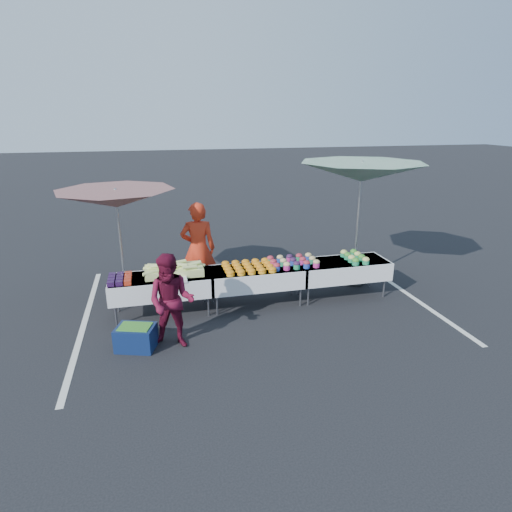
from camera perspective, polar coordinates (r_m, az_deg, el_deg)
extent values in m
plane|color=black|center=(8.52, 0.00, -6.40)|extent=(80.00, 80.00, 0.00)
cube|color=silver|center=(8.42, -21.88, -8.11)|extent=(0.10, 5.00, 0.00)
cube|color=silver|center=(9.73, 18.68, -4.17)|extent=(0.10, 5.00, 0.00)
cube|color=white|center=(8.03, -12.59, -2.80)|extent=(1.80, 0.75, 0.04)
cube|color=white|center=(8.09, -12.51, -3.85)|extent=(1.86, 0.81, 0.36)
cylinder|color=slate|center=(8.00, -18.17, -7.55)|extent=(0.04, 0.04, 0.39)
cylinder|color=slate|center=(8.54, -17.93, -5.86)|extent=(0.04, 0.04, 0.39)
cylinder|color=slate|center=(8.01, -6.35, -6.65)|extent=(0.04, 0.04, 0.39)
cylinder|color=slate|center=(8.55, -6.89, -5.02)|extent=(0.04, 0.04, 0.39)
cube|color=white|center=(8.24, 0.00, -1.78)|extent=(1.80, 0.75, 0.04)
cube|color=white|center=(8.30, 0.00, -2.82)|extent=(1.86, 0.81, 0.36)
cylinder|color=slate|center=(8.03, -5.22, -6.55)|extent=(0.04, 0.04, 0.39)
cylinder|color=slate|center=(8.57, -5.83, -4.93)|extent=(0.04, 0.04, 0.39)
cylinder|color=slate|center=(8.40, 5.95, -5.41)|extent=(0.04, 0.04, 0.39)
cylinder|color=slate|center=(8.91, 4.68, -3.94)|extent=(0.04, 0.04, 0.39)
cube|color=white|center=(8.82, 11.43, -0.79)|extent=(1.80, 0.75, 0.04)
cube|color=white|center=(8.87, 11.36, -1.76)|extent=(1.86, 0.81, 0.36)
cylinder|color=slate|center=(8.45, 6.97, -5.30)|extent=(0.04, 0.04, 0.39)
cylinder|color=slate|center=(8.96, 5.65, -3.84)|extent=(0.04, 0.04, 0.39)
cylinder|color=slate|center=(9.13, 16.68, -4.13)|extent=(0.04, 0.04, 0.39)
cylinder|color=slate|center=(9.61, 14.94, -2.85)|extent=(0.04, 0.04, 0.39)
cube|color=black|center=(7.80, -18.80, -3.54)|extent=(0.12, 0.12, 0.08)
cube|color=black|center=(7.93, -18.73, -3.17)|extent=(0.12, 0.12, 0.08)
cube|color=black|center=(8.06, -18.66, -2.81)|extent=(0.12, 0.12, 0.08)
cube|color=black|center=(8.19, -18.60, -2.47)|extent=(0.12, 0.12, 0.08)
cube|color=black|center=(7.78, -17.78, -3.47)|extent=(0.12, 0.12, 0.08)
cube|color=black|center=(7.91, -17.72, -3.10)|extent=(0.12, 0.12, 0.08)
cube|color=black|center=(8.05, -17.67, -2.74)|extent=(0.12, 0.12, 0.08)
cube|color=black|center=(8.18, -17.62, -2.40)|extent=(0.12, 0.12, 0.08)
cube|color=#A82312|center=(7.77, -16.75, -3.39)|extent=(0.12, 0.12, 0.08)
cube|color=#A82312|center=(7.90, -16.71, -3.03)|extent=(0.12, 0.12, 0.08)
cube|color=#A82312|center=(8.04, -16.68, -2.67)|extent=(0.12, 0.12, 0.08)
cube|color=#A82312|center=(8.17, -16.64, -2.33)|extent=(0.12, 0.12, 0.08)
cube|color=#BDDD71|center=(8.05, -10.87, -1.94)|extent=(1.05, 0.55, 0.14)
cylinder|color=#BDDD71|center=(8.20, -8.82, -1.19)|extent=(0.27, 0.09, 0.10)
cylinder|color=#BDDD71|center=(8.05, -13.62, -1.34)|extent=(0.27, 0.14, 0.07)
cylinder|color=#BDDD71|center=(7.91, -10.07, -1.14)|extent=(0.27, 0.14, 0.09)
cylinder|color=#BDDD71|center=(8.06, -13.91, -1.76)|extent=(0.27, 0.15, 0.10)
cylinder|color=#BDDD71|center=(7.96, -12.16, -1.54)|extent=(0.27, 0.15, 0.08)
cylinder|color=#BDDD71|center=(8.05, -11.20, -1.05)|extent=(0.27, 0.10, 0.10)
cylinder|color=#BDDD71|center=(7.93, -11.16, -1.35)|extent=(0.27, 0.07, 0.08)
cylinder|color=#BDDD71|center=(7.85, -11.77, -1.95)|extent=(0.27, 0.14, 0.09)
cylinder|color=#BDDD71|center=(8.20, -12.11, -0.90)|extent=(0.27, 0.12, 0.08)
cylinder|color=#BDDD71|center=(8.15, -7.74, -1.14)|extent=(0.27, 0.16, 0.08)
cylinder|color=#BDDD71|center=(7.98, -13.14, -1.51)|extent=(0.27, 0.11, 0.07)
cylinder|color=#BDDD71|center=(7.82, -11.41, -2.32)|extent=(0.27, 0.10, 0.07)
cylinder|color=#BDDD71|center=(8.15, -10.22, -0.80)|extent=(0.27, 0.12, 0.08)
cylinder|color=#BDDD71|center=(7.81, -13.97, -2.20)|extent=(0.27, 0.15, 0.08)
cylinder|color=#BDDD71|center=(8.04, -13.36, -1.23)|extent=(0.27, 0.10, 0.08)
cylinder|color=#BDDD71|center=(7.99, -9.39, -1.39)|extent=(0.27, 0.16, 0.10)
cylinder|color=#BDDD71|center=(7.93, -12.92, -1.28)|extent=(0.27, 0.12, 0.09)
cylinder|color=#BDDD71|center=(7.80, -8.83, -1.47)|extent=(0.27, 0.09, 0.07)
cylinder|color=#BDDD71|center=(7.86, -8.37, -1.82)|extent=(0.27, 0.10, 0.09)
cylinder|color=#BDDD71|center=(7.92, -9.04, -1.81)|extent=(0.27, 0.12, 0.09)
cylinder|color=#BDDD71|center=(8.26, -10.30, -1.11)|extent=(0.27, 0.10, 0.08)
cylinder|color=#BDDD71|center=(8.02, -8.23, -1.06)|extent=(0.27, 0.14, 0.10)
cylinder|color=#BDDD71|center=(8.25, -8.81, -1.05)|extent=(0.27, 0.12, 0.07)
cube|color=white|center=(7.74, -10.32, -3.10)|extent=(0.30, 0.25, 0.05)
cylinder|color=orange|center=(7.86, -3.41, -2.48)|extent=(0.15, 0.15, 0.05)
ellipsoid|color=#CB730B|center=(7.85, -3.41, -2.21)|extent=(0.15, 0.15, 0.08)
cylinder|color=orange|center=(8.03, -3.65, -2.04)|extent=(0.15, 0.15, 0.05)
ellipsoid|color=#CB730B|center=(8.01, -3.65, -1.77)|extent=(0.15, 0.15, 0.08)
cylinder|color=orange|center=(8.19, -3.87, -1.61)|extent=(0.15, 0.15, 0.05)
ellipsoid|color=#CB730B|center=(8.18, -3.88, -1.35)|extent=(0.15, 0.15, 0.08)
cylinder|color=orange|center=(8.36, -4.09, -1.20)|extent=(0.15, 0.15, 0.05)
ellipsoid|color=#CB730B|center=(8.35, -4.10, -0.94)|extent=(0.15, 0.15, 0.08)
cylinder|color=orange|center=(7.90, -1.98, -2.36)|extent=(0.15, 0.15, 0.05)
ellipsoid|color=#CB730B|center=(7.88, -1.98, -2.09)|extent=(0.15, 0.15, 0.08)
cylinder|color=orange|center=(8.06, -2.25, -1.92)|extent=(0.15, 0.15, 0.05)
ellipsoid|color=#CB730B|center=(8.05, -2.25, -1.66)|extent=(0.15, 0.15, 0.08)
cylinder|color=orange|center=(8.23, -2.50, -1.50)|extent=(0.15, 0.15, 0.05)
ellipsoid|color=#CB730B|center=(8.21, -2.51, -1.24)|extent=(0.15, 0.15, 0.08)
cylinder|color=orange|center=(8.39, -2.75, -1.10)|extent=(0.15, 0.15, 0.05)
ellipsoid|color=#CB730B|center=(8.38, -2.75, -0.84)|extent=(0.15, 0.15, 0.08)
cylinder|color=orange|center=(7.94, -0.57, -2.24)|extent=(0.15, 0.15, 0.05)
ellipsoid|color=#CB730B|center=(7.92, -0.57, -1.97)|extent=(0.15, 0.15, 0.08)
cylinder|color=orange|center=(8.10, -0.86, -1.81)|extent=(0.15, 0.15, 0.05)
ellipsoid|color=#CB730B|center=(8.09, -0.86, -1.54)|extent=(0.15, 0.15, 0.08)
cylinder|color=orange|center=(8.27, -1.14, -1.39)|extent=(0.15, 0.15, 0.05)
ellipsoid|color=#CB730B|center=(8.25, -1.14, -1.13)|extent=(0.15, 0.15, 0.08)
cylinder|color=orange|center=(8.43, -1.41, -0.99)|extent=(0.15, 0.15, 0.05)
ellipsoid|color=#CB730B|center=(8.42, -1.41, -0.73)|extent=(0.15, 0.15, 0.08)
cylinder|color=orange|center=(7.98, 0.83, -2.12)|extent=(0.15, 0.15, 0.05)
ellipsoid|color=#CB730B|center=(7.97, 0.83, -1.85)|extent=(0.15, 0.15, 0.08)
cylinder|color=orange|center=(8.15, 0.51, -1.69)|extent=(0.15, 0.15, 0.05)
ellipsoid|color=#CB730B|center=(8.13, 0.51, -1.43)|extent=(0.15, 0.15, 0.08)
cylinder|color=orange|center=(8.31, 0.20, -1.28)|extent=(0.15, 0.15, 0.05)
ellipsoid|color=#CB730B|center=(8.30, 0.20, -1.02)|extent=(0.15, 0.15, 0.08)
cylinder|color=orange|center=(8.47, -0.09, -0.88)|extent=(0.15, 0.15, 0.05)
ellipsoid|color=#CB730B|center=(8.46, -0.09, -0.63)|extent=(0.15, 0.15, 0.08)
cylinder|color=orange|center=(8.03, 2.21, -2.00)|extent=(0.15, 0.15, 0.05)
ellipsoid|color=#CB730B|center=(8.02, 2.21, -1.73)|extent=(0.15, 0.15, 0.08)
cylinder|color=orange|center=(8.19, 1.87, -1.58)|extent=(0.15, 0.15, 0.05)
ellipsoid|color=#CB730B|center=(8.18, 1.87, -1.31)|extent=(0.15, 0.15, 0.08)
cylinder|color=orange|center=(8.36, 1.53, -1.17)|extent=(0.15, 0.15, 0.05)
ellipsoid|color=#CB730B|center=(8.34, 1.54, -0.91)|extent=(0.15, 0.15, 0.08)
cylinder|color=orange|center=(8.52, 1.21, -0.78)|extent=(0.15, 0.15, 0.05)
ellipsoid|color=#CB730B|center=(8.51, 1.22, -0.52)|extent=(0.15, 0.15, 0.08)
cylinder|color=#233FA4|center=(8.10, 2.78, -1.63)|extent=(0.13, 0.13, 0.10)
ellipsoid|color=maroon|center=(8.08, 2.78, -1.23)|extent=(0.14, 0.14, 0.10)
cylinder|color=#BF297E|center=(8.30, 2.35, -1.13)|extent=(0.13, 0.13, 0.10)
ellipsoid|color=maroon|center=(8.28, 2.35, -0.74)|extent=(0.14, 0.14, 0.10)
cylinder|color=#218555|center=(8.50, 1.94, -0.65)|extent=(0.13, 0.13, 0.10)
ellipsoid|color=maroon|center=(8.48, 1.94, -0.27)|extent=(0.14, 0.14, 0.10)
cylinder|color=#BF297E|center=(8.16, 4.12, -1.51)|extent=(0.13, 0.13, 0.10)
ellipsoid|color=tan|center=(8.14, 4.13, -1.12)|extent=(0.14, 0.14, 0.10)
cylinder|color=#218555|center=(8.36, 3.66, -1.02)|extent=(0.13, 0.13, 0.10)
ellipsoid|color=tan|center=(8.34, 3.67, -0.63)|extent=(0.14, 0.14, 0.10)
cylinder|color=#233FA4|center=(8.56, 3.23, -0.54)|extent=(0.13, 0.13, 0.10)
ellipsoid|color=tan|center=(8.54, 3.23, -0.16)|extent=(0.14, 0.14, 0.10)
cylinder|color=#218555|center=(8.22, 5.45, -1.40)|extent=(0.13, 0.13, 0.10)
ellipsoid|color=#22122F|center=(8.20, 5.46, -1.00)|extent=(0.14, 0.14, 0.10)
cylinder|color=#233FA4|center=(8.42, 4.96, -0.91)|extent=(0.13, 0.13, 0.10)
ellipsoid|color=#22122F|center=(8.40, 4.97, -0.52)|extent=(0.14, 0.14, 0.10)
cylinder|color=#BF297E|center=(8.61, 4.50, -0.44)|extent=(0.13, 0.13, 0.10)
ellipsoid|color=#22122F|center=(8.60, 4.51, -0.06)|extent=(0.14, 0.14, 0.10)
cylinder|color=#233FA4|center=(8.29, 6.76, -1.28)|extent=(0.13, 0.13, 0.10)
ellipsoid|color=maroon|center=(8.27, 6.77, -0.89)|extent=(0.14, 0.14, 0.10)
cylinder|color=#BF297E|center=(8.48, 6.24, -0.80)|extent=(0.13, 0.13, 0.10)
ellipsoid|color=maroon|center=(8.46, 6.26, -0.42)|extent=(0.14, 0.14, 0.10)
cylinder|color=#218555|center=(8.68, 5.75, -0.34)|extent=(0.13, 0.13, 0.10)
ellipsoid|color=maroon|center=(8.66, 5.77, 0.04)|extent=(0.14, 0.14, 0.10)
cylinder|color=#BF297E|center=(8.36, 8.04, -1.17)|extent=(0.13, 0.13, 0.10)
ellipsoid|color=tan|center=(8.34, 8.06, -0.78)|extent=(0.14, 0.14, 0.10)
cylinder|color=#218555|center=(8.55, 7.50, -0.69)|extent=(0.13, 0.13, 0.10)
ellipsoid|color=tan|center=(8.53, 7.52, -0.31)|extent=(0.14, 0.14, 0.10)
cylinder|color=#233FA4|center=(8.74, 6.99, -0.24)|extent=(0.13, 0.13, 0.10)
ellipsoid|color=tan|center=(8.72, 7.00, 0.14)|extent=(0.14, 0.14, 0.10)
cylinder|color=#218555|center=(8.63, 13.13, -0.92)|extent=(0.14, 0.14, 0.08)
ellipsoid|color=#36691C|center=(8.61, 13.16, -0.57)|extent=(0.14, 0.14, 0.11)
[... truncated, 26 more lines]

